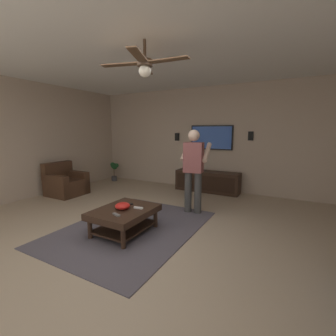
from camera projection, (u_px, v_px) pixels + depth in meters
The scene contains 18 objects.
ground_plane at pixel (129, 241), 3.46m from camera, with size 8.62×8.62×0.00m, color tan.
wall_back_tv at pixel (211, 139), 6.39m from camera, with size 0.10×7.26×2.78m, color #BCA893.
ceiling_slab at pixel (123, 36), 3.01m from camera, with size 7.38×7.26×0.10m, color white.
area_rug at pixel (132, 228), 3.93m from camera, with size 2.72×2.00×0.01m, color #514C56.
armchair at pixel (66, 184), 5.95m from camera, with size 0.81×0.82×0.82m.
coffee_table at pixel (124, 215), 3.71m from camera, with size 1.00×0.80×0.40m.
media_console at pixel (207, 181), 6.26m from camera, with size 0.45×1.70×0.55m.
tv at pixel (211, 138), 6.28m from camera, with size 0.05×1.15×0.65m.
person_standing at pixel (194, 166), 4.54m from camera, with size 0.58×0.59×1.64m.
potted_plant_short at pixel (114, 169), 7.61m from camera, with size 0.25×0.23×0.61m.
bowl at pixel (123, 206), 3.67m from camera, with size 0.23×0.23×0.11m, color red.
remote_white at pixel (138, 208), 3.70m from camera, with size 0.15×0.04×0.02m, color white.
remote_black at pixel (129, 205), 3.87m from camera, with size 0.15×0.04×0.02m, color black.
remote_grey at pixel (116, 215), 3.40m from camera, with size 0.15×0.04×0.02m, color slate.
vase_round at pixel (191, 166), 6.41m from camera, with size 0.22×0.22×0.22m, color teal.
wall_speaker_left at pixel (251, 136), 5.80m from camera, with size 0.06×0.12×0.22m, color black.
wall_speaker_right at pixel (177, 137), 6.79m from camera, with size 0.06×0.12×0.22m, color black.
ceiling_fan at pixel (144, 65), 3.00m from camera, with size 1.14×1.20×0.46m.
Camera 1 is at (-2.56, -2.07, 1.63)m, focal length 25.00 mm.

